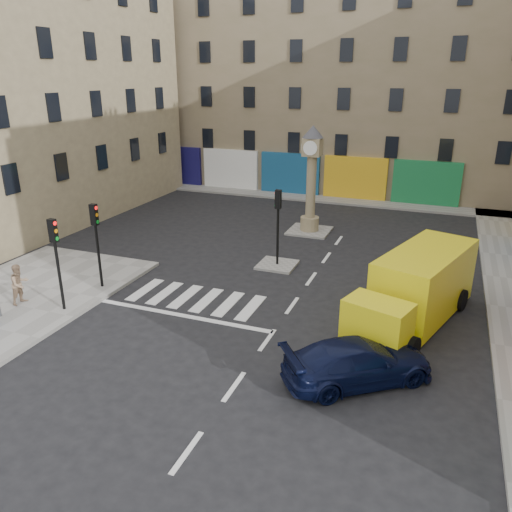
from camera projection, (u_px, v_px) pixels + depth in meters
The scene contains 13 objects.
ground at pixel (257, 354), 16.91m from camera, with size 120.00×120.00×0.00m, color black.
sidewalk_far at pixel (312, 198), 37.67m from camera, with size 32.00×2.40×0.15m, color gray.
island_near at pixel (277, 265), 24.57m from camera, with size 1.80×1.80×0.12m, color gray.
island_far at pixel (309, 231), 29.82m from camera, with size 2.40×2.40×0.12m, color gray.
building_far at pixel (335, 78), 39.83m from camera, with size 32.00×10.00×17.00m, color #847258.
building_left at pixel (42, 97), 31.20m from camera, with size 8.00×20.00×15.00m, color #9C8C66.
traffic_light_left_near at pixel (56, 250), 18.97m from camera, with size 0.28×0.22×3.70m.
traffic_light_left_far at pixel (96, 232), 21.07m from camera, with size 0.28×0.22×3.70m.
traffic_light_island at pixel (278, 215), 23.69m from camera, with size 0.28×0.22×3.70m.
clock_pillar at pixel (312, 173), 28.61m from camera, with size 1.20×1.20×6.10m.
navy_sedan at pixel (358, 362), 15.22m from camera, with size 1.91×4.70×1.36m, color black.
yellow_van at pixel (416, 289), 18.75m from camera, with size 4.32×7.59×2.65m.
pedestrian_tan at pixel (20, 284), 20.04m from camera, with size 0.81×0.63×1.67m, color #9B7C5F.
Camera 1 is at (5.22, -13.75, 8.99)m, focal length 35.00 mm.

